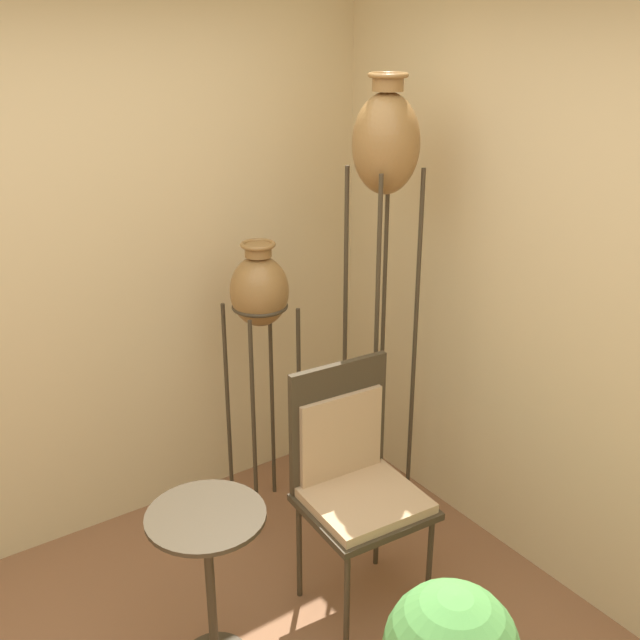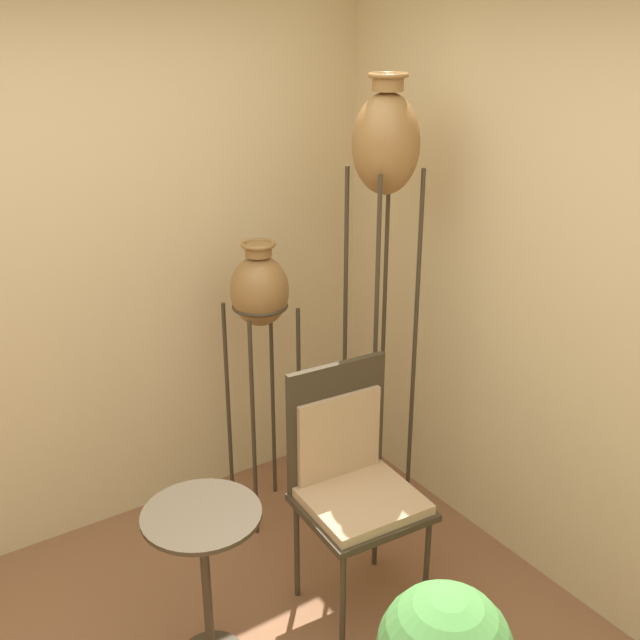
{
  "view_description": "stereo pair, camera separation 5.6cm",
  "coord_description": "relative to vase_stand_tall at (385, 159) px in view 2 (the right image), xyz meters",
  "views": [
    {
      "loc": [
        -0.78,
        -1.56,
        2.37
      ],
      "look_at": [
        1.06,
        1.09,
        1.08
      ],
      "focal_mm": 42.0,
      "sensor_mm": 36.0,
      "label": 1
    },
    {
      "loc": [
        -0.74,
        -1.59,
        2.37
      ],
      "look_at": [
        1.06,
        1.09,
        1.08
      ],
      "focal_mm": 42.0,
      "sensor_mm": 36.0,
      "label": 2
    }
  ],
  "objects": [
    {
      "name": "side_table",
      "position": [
        -1.11,
        -0.38,
        -1.32
      ],
      "size": [
        0.44,
        0.44,
        0.7
      ],
      "color": "#382D1E",
      "rests_on": "ground_plane"
    },
    {
      "name": "vase_stand_tall",
      "position": [
        0.0,
        0.0,
        0.0
      ],
      "size": [
        0.29,
        0.29,
        2.17
      ],
      "color": "#382D1E",
      "rests_on": "ground_plane"
    },
    {
      "name": "wall_right",
      "position": [
        0.41,
        -0.92,
        -0.48
      ],
      "size": [
        0.06,
        7.32,
        2.7
      ],
      "color": "#D1B784",
      "rests_on": "ground_plane"
    },
    {
      "name": "vase_stand_medium",
      "position": [
        -0.44,
        0.35,
        -0.65
      ],
      "size": [
        0.27,
        0.27,
        1.45
      ],
      "color": "#382D1E",
      "rests_on": "ground_plane"
    },
    {
      "name": "wall_back",
      "position": [
        -1.28,
        0.77,
        -0.48
      ],
      "size": [
        7.32,
        0.06,
        2.7
      ],
      "color": "#D1B784",
      "rests_on": "ground_plane"
    },
    {
      "name": "chair",
      "position": [
        -0.43,
        -0.38,
        -1.2
      ],
      "size": [
        0.51,
        0.48,
        1.08
      ],
      "rotation": [
        0.0,
        0.0,
        -0.07
      ],
      "color": "#382D1E",
      "rests_on": "ground_plane"
    }
  ]
}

